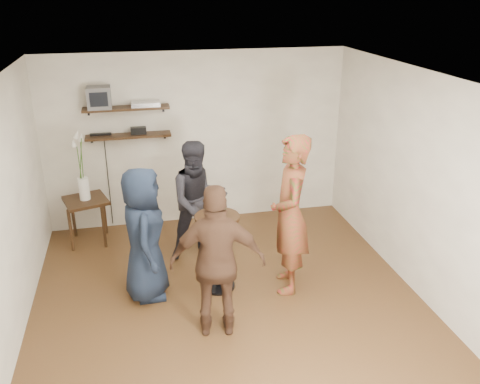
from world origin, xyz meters
The scene contains 18 objects.
room centered at (0.00, 0.00, 1.30)m, with size 4.58×5.08×2.68m.
shelf_upper centered at (-1.00, 2.38, 1.85)m, with size 1.20×0.25×0.04m, color black.
shelf_lower centered at (-1.00, 2.38, 1.45)m, with size 1.20×0.25×0.04m, color black.
crt_monitor centered at (-1.35, 2.38, 2.02)m, with size 0.32×0.30×0.30m, color #59595B.
dvd_deck centered at (-0.73, 2.38, 1.90)m, with size 0.40×0.24×0.06m, color silver.
radio centered at (-0.86, 2.38, 1.52)m, with size 0.22×0.10×0.10m, color black.
power_strip centered at (-1.39, 2.42, 1.48)m, with size 0.30×0.05×0.03m, color black.
side_table centered at (-1.66, 2.04, 0.56)m, with size 0.69×0.69×0.67m.
vase_lilies centered at (-1.66, 2.04, 0.99)m, with size 0.20×0.20×1.02m.
drinks_table centered at (-0.06, 0.46, 0.62)m, with size 0.53×0.53×0.96m.
wine_glass_fl centered at (-0.13, 0.43, 1.09)m, with size 0.06×0.06×0.19m.
wine_glass_fr centered at (0.01, 0.42, 1.09)m, with size 0.06×0.06×0.19m.
wine_glass_bl centered at (-0.09, 0.53, 1.10)m, with size 0.06×0.06×0.19m.
wine_glass_br centered at (-0.04, 0.48, 1.10)m, with size 0.06×0.06×0.19m.
person_plaid centered at (0.77, 0.30, 0.97)m, with size 0.70×0.46×1.93m, color red.
person_dark centered at (-0.17, 1.31, 0.81)m, with size 0.79×0.61×1.62m, color black.
person_navy centered at (-0.91, 0.48, 0.80)m, with size 0.79×0.51×1.61m, color #151F31.
person_brown centered at (-0.20, -0.38, 0.84)m, with size 0.98×0.41×1.68m, color #4A2F1F.
Camera 1 is at (-0.95, -4.82, 3.46)m, focal length 38.00 mm.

